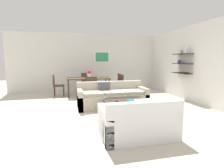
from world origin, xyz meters
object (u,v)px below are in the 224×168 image
at_px(coffee_table, 129,110).
at_px(dining_chair_head, 86,81).
at_px(decorative_bowl, 132,101).
at_px(dining_chair_right_near, 119,83).
at_px(dining_chair_right_far, 117,82).
at_px(sofa_beige, 112,98).
at_px(wine_glass_head, 87,74).
at_px(wine_glass_left_far, 72,75).
at_px(loveseat_white, 138,122).
at_px(dining_chair_foot, 91,87).
at_px(wine_glass_right_near, 104,75).
at_px(dining_table, 88,80).
at_px(apple_on_coffee_table, 117,101).
at_px(dining_chair_left_far, 57,84).
at_px(wine_glass_right_far, 103,74).
at_px(centerpiece_vase, 89,74).
at_px(wine_glass_foot, 89,76).

height_order(coffee_table, dining_chair_head, dining_chair_head).
relative_size(decorative_bowl, dining_chair_right_near, 0.37).
height_order(dining_chair_right_near, dining_chair_right_far, same).
bearing_deg(sofa_beige, dining_chair_head, 101.21).
height_order(dining_chair_right_far, wine_glass_head, wine_glass_head).
relative_size(dining_chair_right_near, wine_glass_left_far, 5.28).
relative_size(loveseat_white, dining_chair_foot, 1.63).
relative_size(dining_chair_foot, wine_glass_right_near, 5.36).
bearing_deg(dining_table, loveseat_white, -83.20).
relative_size(loveseat_white, coffee_table, 1.20).
distance_m(apple_on_coffee_table, dining_chair_left_far, 3.61).
height_order(loveseat_white, apple_on_coffee_table, loveseat_white).
bearing_deg(dining_chair_foot, loveseat_white, -81.59).
distance_m(decorative_bowl, dining_chair_right_far, 3.32).
bearing_deg(dining_chair_left_far, wine_glass_right_far, -2.53).
distance_m(loveseat_white, dining_table, 4.32).
height_order(wine_glass_left_far, wine_glass_right_far, same).
xyz_separation_m(dining_chair_left_far, wine_glass_right_near, (1.93, -0.29, 0.35)).
bearing_deg(wine_glass_right_near, dining_table, 170.96).
bearing_deg(wine_glass_left_far, sofa_beige, -59.47).
xyz_separation_m(coffee_table, dining_chair_right_near, (0.53, 2.87, 0.31)).
bearing_deg(centerpiece_vase, apple_on_coffee_table, -82.85).
bearing_deg(dining_table, apple_on_coffee_table, -81.96).
distance_m(loveseat_white, dining_chair_right_far, 4.54).
bearing_deg(dining_chair_foot, dining_chair_head, 90.00).
distance_m(dining_chair_left_far, wine_glass_left_far, 0.73).
height_order(decorative_bowl, wine_glass_foot, wine_glass_foot).
relative_size(dining_chair_right_far, wine_glass_left_far, 5.28).
bearing_deg(centerpiece_vase, dining_chair_right_far, 7.37).
bearing_deg(wine_glass_head, dining_chair_right_near, -23.30).
height_order(sofa_beige, dining_chair_left_far, dining_chair_left_far).
bearing_deg(dining_chair_right_near, dining_chair_left_far, 171.57).
distance_m(loveseat_white, wine_glass_head, 4.70).
bearing_deg(wine_glass_right_near, wine_glass_foot, -158.60).
bearing_deg(dining_chair_left_far, centerpiece_vase, -6.89).
relative_size(sofa_beige, wine_glass_head, 12.20).
bearing_deg(coffee_table, sofa_beige, 99.81).
bearing_deg(dining_chair_right_near, wine_glass_right_far, 154.76).
bearing_deg(sofa_beige, dining_chair_right_far, 71.02).
height_order(coffee_table, wine_glass_left_far, wine_glass_left_far).
bearing_deg(loveseat_white, dining_chair_right_far, 80.26).
bearing_deg(loveseat_white, dining_chair_head, 95.71).
xyz_separation_m(wine_glass_foot, wine_glass_head, (0.00, 0.72, 0.00)).
xyz_separation_m(wine_glass_right_near, wine_glass_right_far, (-0.00, 0.21, 0.01)).
bearing_deg(centerpiece_vase, loveseat_white, -83.82).
height_order(decorative_bowl, wine_glass_right_near, wine_glass_right_near).
relative_size(decorative_bowl, apple_on_coffee_table, 3.61).
relative_size(decorative_bowl, centerpiece_vase, 1.04).
relative_size(sofa_beige, dining_chair_head, 2.48).
bearing_deg(wine_glass_foot, sofa_beige, -70.82).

